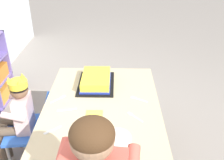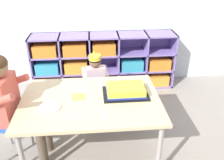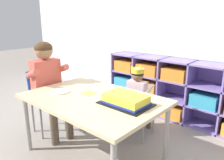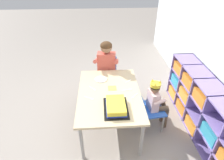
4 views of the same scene
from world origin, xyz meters
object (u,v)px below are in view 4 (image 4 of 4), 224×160
(adult_helper_seated, at_px, (106,66))
(fork_at_table_front_edge, at_px, (93,88))
(birthday_cake_on_tray, at_px, (116,106))
(paper_plate_stack, at_px, (101,79))
(fork_near_cake_tray, at_px, (89,98))
(child_with_crown, at_px, (156,99))
(fork_scattered_mid_table, at_px, (127,90))
(classroom_chair_blue, at_px, (148,108))
(classroom_chair_adult_side, at_px, (107,73))
(fork_by_napkin, at_px, (129,81))
(activity_table, at_px, (109,96))
(fork_beside_plate_stack, at_px, (134,96))

(adult_helper_seated, bearing_deg, fork_at_table_front_edge, -103.91)
(birthday_cake_on_tray, relative_size, paper_plate_stack, 2.26)
(adult_helper_seated, height_order, fork_near_cake_tray, adult_helper_seated)
(child_with_crown, bearing_deg, fork_scattered_mid_table, 68.35)
(adult_helper_seated, distance_m, birthday_cake_on_tray, 1.01)
(classroom_chair_blue, distance_m, classroom_chair_adult_side, 1.03)
(adult_helper_seated, distance_m, fork_at_table_front_edge, 0.61)
(fork_by_napkin, bearing_deg, paper_plate_stack, -48.88)
(child_with_crown, distance_m, classroom_chair_adult_side, 1.08)
(adult_helper_seated, xyz_separation_m, birthday_cake_on_tray, (1.01, 0.08, -0.02))
(classroom_chair_blue, bearing_deg, activity_table, 76.45)
(activity_table, distance_m, fork_near_cake_tray, 0.29)
(fork_by_napkin, bearing_deg, fork_scattered_mid_table, 37.51)
(fork_near_cake_tray, bearing_deg, child_with_crown, -147.93)
(fork_at_table_front_edge, height_order, fork_near_cake_tray, same)
(classroom_chair_adult_side, height_order, fork_near_cake_tray, classroom_chair_adult_side)
(classroom_chair_blue, height_order, birthday_cake_on_tray, birthday_cake_on_tray)
(activity_table, relative_size, birthday_cake_on_tray, 2.99)
(birthday_cake_on_tray, bearing_deg, classroom_chair_blue, 118.10)
(activity_table, height_order, fork_beside_plate_stack, fork_beside_plate_stack)
(fork_by_napkin, bearing_deg, activity_table, 2.13)
(adult_helper_seated, xyz_separation_m, fork_by_napkin, (0.41, 0.32, -0.05))
(fork_by_napkin, bearing_deg, adult_helper_seated, -91.52)
(child_with_crown, xyz_separation_m, paper_plate_stack, (-0.40, -0.77, 0.11))
(adult_helper_seated, distance_m, paper_plate_stack, 0.36)
(activity_table, xyz_separation_m, fork_near_cake_tray, (0.10, -0.27, 0.05))
(birthday_cake_on_tray, bearing_deg, classroom_chair_adult_side, -176.70)
(birthday_cake_on_tray, height_order, paper_plate_stack, birthday_cake_on_tray)
(fork_at_table_front_edge, bearing_deg, classroom_chair_adult_side, -60.34)
(birthday_cake_on_tray, relative_size, fork_beside_plate_stack, 3.87)
(activity_table, bearing_deg, fork_scattered_mid_table, 101.25)
(fork_scattered_mid_table, bearing_deg, fork_by_napkin, -114.22)
(fork_by_napkin, xyz_separation_m, fork_near_cake_tray, (0.38, -0.58, 0.00))
(classroom_chair_adult_side, xyz_separation_m, fork_at_table_front_edge, (0.68, -0.23, 0.15))
(adult_helper_seated, relative_size, fork_scattered_mid_table, 7.50)
(fork_at_table_front_edge, xyz_separation_m, fork_near_cake_tray, (0.22, -0.04, 0.00))
(fork_scattered_mid_table, bearing_deg, fork_at_table_front_edge, -19.54)
(activity_table, xyz_separation_m, paper_plate_stack, (-0.34, -0.11, 0.05))
(activity_table, distance_m, child_with_crown, 0.66)
(fork_scattered_mid_table, bearing_deg, classroom_chair_adult_side, -82.56)
(classroom_chair_blue, relative_size, classroom_chair_adult_side, 0.79)
(activity_table, height_order, classroom_chair_blue, activity_table)
(birthday_cake_on_tray, height_order, fork_scattered_mid_table, birthday_cake_on_tray)
(classroom_chair_blue, xyz_separation_m, fork_near_cake_tray, (0.03, -0.82, 0.25))
(paper_plate_stack, bearing_deg, fork_scattered_mid_table, 51.53)
(classroom_chair_blue, xyz_separation_m, adult_helper_seated, (-0.75, -0.57, 0.30))
(classroom_chair_adult_side, distance_m, adult_helper_seated, 0.23)
(child_with_crown, distance_m, fork_scattered_mid_table, 0.42)
(child_with_crown, height_order, paper_plate_stack, child_with_crown)
(child_with_crown, xyz_separation_m, fork_at_table_front_edge, (-0.17, -0.89, 0.10))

